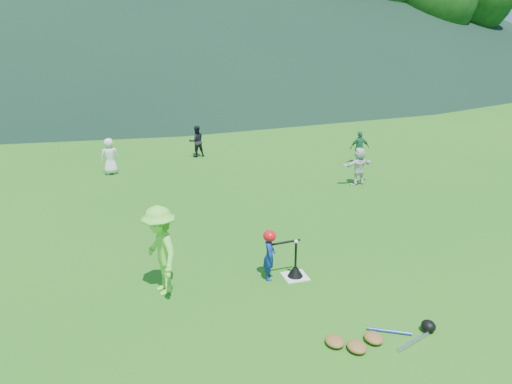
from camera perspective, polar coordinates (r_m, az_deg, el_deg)
The scene contains 13 objects.
ground at distance 9.66m, azimuth 4.49°, elevation -9.64°, with size 120.00×120.00×0.00m, color #206216.
home_plate at distance 9.66m, azimuth 4.50°, elevation -9.59°, with size 0.45×0.45×0.02m, color silver.
baseball at distance 9.33m, azimuth 4.61°, elevation -5.65°, with size 0.08×0.08×0.08m, color white.
batter_child at distance 9.37m, azimuth 1.54°, elevation -7.26°, with size 0.35×0.23×0.95m, color navy.
adult_coach at distance 8.93m, azimuth -10.89°, elevation -6.58°, with size 1.05×0.60×1.63m, color #74E242.
fielder_a at distance 16.51m, azimuth -16.37°, elevation 3.94°, with size 0.57×0.37×1.16m, color silver.
fielder_b at distance 18.10m, azimuth -6.81°, elevation 5.78°, with size 0.55×0.43×1.13m, color black.
fielder_c at distance 17.42m, azimuth 11.76°, elevation 4.98°, with size 0.66×0.27×1.12m, color #206B46.
fielder_d at distance 15.09m, azimuth 11.68°, elevation 2.90°, with size 1.05×0.34×1.14m, color silver.
batting_tee at distance 9.60m, azimuth 4.51°, elevation -8.96°, with size 0.30×0.30×0.68m.
batter_gear at distance 9.22m, azimuth 1.70°, elevation -5.10°, with size 0.73×0.26×0.31m.
equipment_pile at distance 8.06m, azimuth 13.37°, elevation -15.94°, with size 1.80×0.69×0.19m.
outfield_fence at distance 36.22m, azimuth -12.41°, elevation 12.14°, with size 70.07×0.08×1.33m.
Camera 1 is at (-3.24, -7.86, 4.58)m, focal length 35.00 mm.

